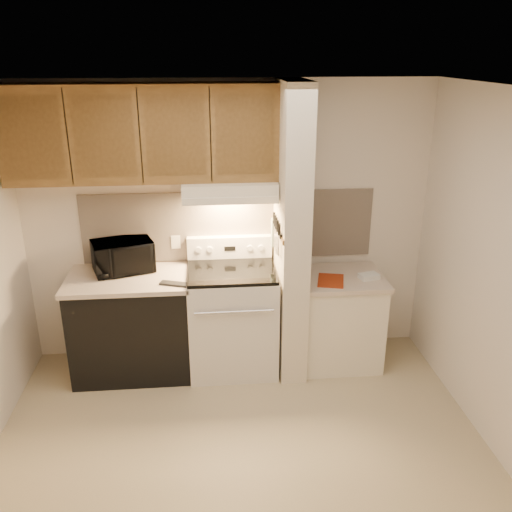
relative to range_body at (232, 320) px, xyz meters
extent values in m
plane|color=#C2B18C|center=(0.00, -1.16, -0.46)|extent=(3.60, 3.60, 0.00)
plane|color=white|center=(0.00, -1.16, 2.04)|extent=(3.60, 3.60, 0.00)
cube|color=silver|center=(0.00, 0.34, 0.79)|extent=(3.60, 2.50, 0.02)
cube|color=silver|center=(1.80, -1.16, 0.79)|extent=(0.02, 3.00, 2.50)
cube|color=beige|center=(0.00, 0.33, 0.78)|extent=(2.60, 0.02, 0.63)
cube|color=silver|center=(0.00, 0.00, 0.00)|extent=(0.76, 0.65, 0.92)
cube|color=black|center=(0.00, -0.32, 0.04)|extent=(0.50, 0.01, 0.30)
cylinder|color=silver|center=(0.00, -0.35, 0.26)|extent=(0.65, 0.02, 0.02)
cube|color=black|center=(0.00, 0.00, 0.48)|extent=(0.74, 0.64, 0.03)
cube|color=silver|center=(0.00, 0.28, 0.59)|extent=(0.76, 0.08, 0.20)
cube|color=black|center=(0.00, 0.24, 0.59)|extent=(0.10, 0.01, 0.04)
cylinder|color=silver|center=(-0.28, 0.24, 0.59)|extent=(0.05, 0.02, 0.05)
cylinder|color=silver|center=(-0.18, 0.24, 0.59)|extent=(0.05, 0.02, 0.05)
cylinder|color=silver|center=(0.18, 0.24, 0.59)|extent=(0.05, 0.02, 0.05)
cylinder|color=silver|center=(0.28, 0.24, 0.59)|extent=(0.05, 0.02, 0.05)
cube|color=black|center=(-0.88, 0.01, -0.03)|extent=(1.00, 0.63, 0.87)
cube|color=beige|center=(-0.88, 0.01, 0.43)|extent=(1.04, 0.67, 0.04)
cube|color=black|center=(-0.48, -0.19, 0.46)|extent=(0.25, 0.15, 0.02)
cylinder|color=#285D61|center=(-0.83, 0.14, 0.50)|extent=(0.10, 0.10, 0.09)
cube|color=white|center=(-0.48, 0.32, 0.64)|extent=(0.08, 0.01, 0.12)
imported|color=black|center=(-0.93, 0.15, 0.59)|extent=(0.58, 0.48, 0.27)
cube|color=beige|center=(0.51, -0.01, 0.79)|extent=(0.22, 0.70, 2.50)
cube|color=brown|center=(0.39, -0.01, 0.84)|extent=(0.01, 0.70, 0.04)
cube|color=black|center=(0.39, -0.06, 0.86)|extent=(0.02, 0.42, 0.04)
cube|color=silver|center=(0.38, -0.21, 0.76)|extent=(0.01, 0.03, 0.16)
cylinder|color=black|center=(0.38, -0.22, 0.91)|extent=(0.02, 0.02, 0.10)
cube|color=silver|center=(0.38, -0.13, 0.75)|extent=(0.01, 0.04, 0.18)
cylinder|color=black|center=(0.38, -0.14, 0.91)|extent=(0.02, 0.02, 0.10)
cube|color=silver|center=(0.38, -0.06, 0.74)|extent=(0.01, 0.04, 0.20)
cylinder|color=black|center=(0.38, -0.05, 0.91)|extent=(0.02, 0.02, 0.10)
cube|color=silver|center=(0.38, 0.02, 0.76)|extent=(0.01, 0.04, 0.16)
cylinder|color=black|center=(0.38, 0.02, 0.91)|extent=(0.02, 0.02, 0.10)
cube|color=silver|center=(0.38, 0.10, 0.75)|extent=(0.01, 0.04, 0.18)
cylinder|color=black|center=(0.38, 0.09, 0.91)|extent=(0.02, 0.02, 0.10)
cube|color=gray|center=(0.38, 0.17, 0.76)|extent=(0.03, 0.10, 0.24)
cube|color=white|center=(0.97, -0.01, -0.06)|extent=(0.70, 0.60, 0.81)
cube|color=beige|center=(0.97, -0.01, 0.37)|extent=(0.74, 0.64, 0.04)
cube|color=#9A2D10|center=(0.85, -0.11, 0.39)|extent=(0.28, 0.34, 0.01)
cube|color=white|center=(1.19, -0.08, 0.41)|extent=(0.19, 0.15, 0.04)
cube|color=white|center=(0.00, 0.12, 1.17)|extent=(0.78, 0.44, 0.15)
cube|color=white|center=(0.00, -0.08, 1.12)|extent=(0.78, 0.04, 0.06)
cube|color=brown|center=(-0.69, 0.17, 1.62)|extent=(2.18, 0.33, 0.77)
cube|color=brown|center=(-1.51, 0.01, 1.62)|extent=(0.46, 0.01, 0.63)
cube|color=black|center=(-1.23, 0.01, 1.62)|extent=(0.01, 0.01, 0.73)
cube|color=brown|center=(-0.96, 0.01, 1.62)|extent=(0.46, 0.01, 0.63)
cube|color=black|center=(-0.69, 0.01, 1.62)|extent=(0.01, 0.01, 0.73)
cube|color=brown|center=(-0.42, 0.01, 1.62)|extent=(0.46, 0.01, 0.63)
cube|color=black|center=(-0.14, 0.01, 1.62)|extent=(0.01, 0.01, 0.73)
cube|color=brown|center=(0.13, 0.01, 1.62)|extent=(0.46, 0.01, 0.63)
camera|label=1|loc=(-0.20, -4.29, 2.26)|focal=38.00mm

